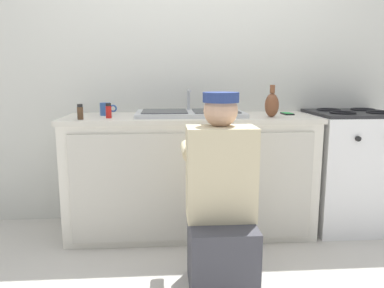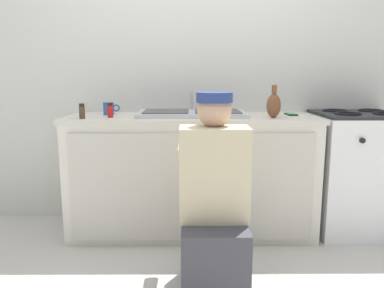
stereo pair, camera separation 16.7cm
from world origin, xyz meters
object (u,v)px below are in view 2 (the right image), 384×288
object	(u,v)px
plumber_person	(214,209)
vase_decorative	(274,105)
spice_bottle_pepper	(82,111)
stove_range	(355,172)
spice_bottle_red	(110,110)
coffee_mug	(109,109)
cell_phone	(291,114)
sink_double_basin	(192,113)

from	to	relation	value
plumber_person	vase_decorative	xyz separation A→B (m)	(0.46, 0.67, 0.53)
spice_bottle_pepper	stove_range	bearing A→B (deg)	5.62
stove_range	spice_bottle_red	xyz separation A→B (m)	(-1.84, -0.13, 0.49)
stove_range	plumber_person	world-z (taller)	plumber_person
stove_range	coffee_mug	distance (m)	1.95
plumber_person	coffee_mug	size ratio (longest dim) A/B	8.76
cell_phone	spice_bottle_pepper	distance (m)	1.54
spice_bottle_pepper	sink_double_basin	bearing A→B (deg)	14.78
spice_bottle_pepper	coffee_mug	bearing A→B (deg)	62.83
cell_phone	coffee_mug	size ratio (longest dim) A/B	1.11
sink_double_basin	plumber_person	distance (m)	0.94
stove_range	coffee_mug	xyz separation A→B (m)	(-1.89, 0.06, 0.48)
cell_phone	coffee_mug	distance (m)	1.39
sink_double_basin	cell_phone	xyz separation A→B (m)	(0.75, 0.04, -0.01)
sink_double_basin	stove_range	world-z (taller)	sink_double_basin
sink_double_basin	spice_bottle_red	xyz separation A→B (m)	(-0.58, -0.13, 0.03)
spice_bottle_red	plumber_person	bearing A→B (deg)	-44.24
cell_phone	stove_range	bearing A→B (deg)	-4.51
vase_decorative	sink_double_basin	bearing A→B (deg)	165.90
spice_bottle_red	vase_decorative	size ratio (longest dim) A/B	0.46
cell_phone	vase_decorative	world-z (taller)	vase_decorative
spice_bottle_red	sink_double_basin	bearing A→B (deg)	12.60
stove_range	plumber_person	xyz separation A→B (m)	(-1.14, -0.81, -0.00)
spice_bottle_red	stove_range	bearing A→B (deg)	3.97
spice_bottle_red	vase_decorative	xyz separation A→B (m)	(1.16, -0.02, 0.04)
coffee_mug	spice_bottle_pepper	bearing A→B (deg)	-117.17
stove_range	cell_phone	world-z (taller)	stove_range
plumber_person	cell_phone	world-z (taller)	plumber_person
plumber_person	coffee_mug	bearing A→B (deg)	130.72
plumber_person	vase_decorative	distance (m)	0.97
cell_phone	spice_bottle_red	bearing A→B (deg)	-172.84
plumber_person	stove_range	bearing A→B (deg)	35.35
stove_range	vase_decorative	world-z (taller)	vase_decorative
plumber_person	spice_bottle_red	xyz separation A→B (m)	(-0.70, 0.68, 0.49)
stove_range	spice_bottle_red	size ratio (longest dim) A/B	8.89
spice_bottle_red	spice_bottle_pepper	distance (m)	0.19
plumber_person	spice_bottle_red	size ratio (longest dim) A/B	10.52
plumber_person	vase_decorative	size ratio (longest dim) A/B	4.80
stove_range	vase_decorative	size ratio (longest dim) A/B	4.06
vase_decorative	spice_bottle_pepper	bearing A→B (deg)	-177.61
cell_phone	spice_bottle_pepper	size ratio (longest dim) A/B	1.33
cell_phone	plumber_person	bearing A→B (deg)	-126.83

